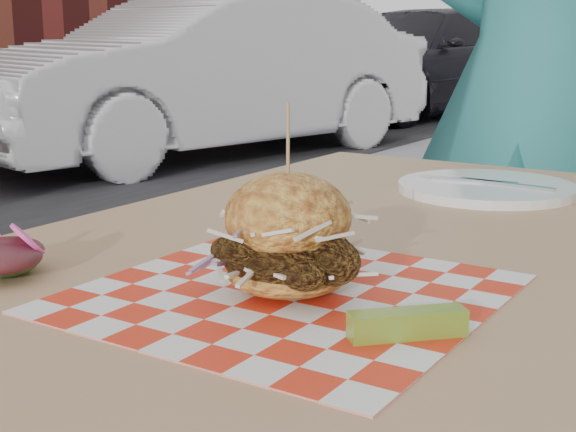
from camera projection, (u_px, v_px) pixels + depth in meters
name	position (u px, v px, depth m)	size (l,w,h in m)	color
diner	(534.00, 78.00, 1.87)	(0.65, 0.42, 1.77)	teal
car_white	(205.00, 74.00, 6.49)	(1.42, 4.08, 1.34)	silver
car_dark	(416.00, 62.00, 9.93)	(1.82, 4.47, 1.30)	black
patio_table	(386.00, 302.00, 0.97)	(0.80, 1.20, 0.75)	tan
paper_liner	(288.00, 293.00, 0.75)	(0.36, 0.36, 0.00)	red
sandwich	(288.00, 241.00, 0.74)	(0.16, 0.16, 0.18)	gold
pickle_spear	(407.00, 324.00, 0.63)	(0.10, 0.02, 0.02)	olive
side_salad	(3.00, 261.00, 0.80)	(0.14, 0.14, 0.05)	#3F1419
place_setting	(487.00, 188.00, 1.23)	(0.27, 0.27, 0.02)	white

